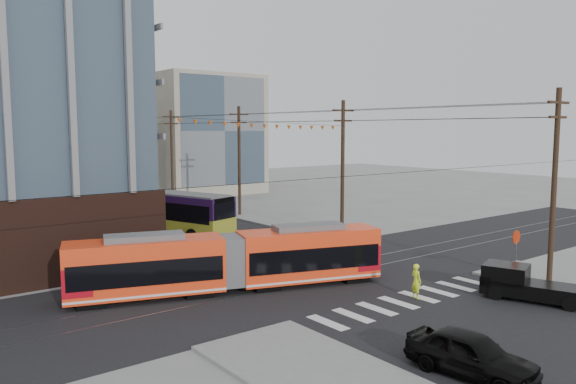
% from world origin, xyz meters
% --- Properties ---
extents(ground, '(160.00, 160.00, 0.00)m').
position_xyz_m(ground, '(0.00, 0.00, 0.00)').
color(ground, slate).
extents(bg_bldg_ne_near, '(14.00, 14.00, 16.00)m').
position_xyz_m(bg_bldg_ne_near, '(16.00, 48.00, 8.00)').
color(bg_bldg_ne_near, gray).
rests_on(bg_bldg_ne_near, ground).
extents(bg_bldg_ne_far, '(16.00, 16.00, 14.00)m').
position_xyz_m(bg_bldg_ne_far, '(18.00, 68.00, 7.00)').
color(bg_bldg_ne_far, '#8C99A5').
rests_on(bg_bldg_ne_far, ground).
extents(utility_pole_near, '(0.30, 0.30, 11.00)m').
position_xyz_m(utility_pole_near, '(8.50, -6.00, 5.50)').
color(utility_pole_near, black).
rests_on(utility_pole_near, ground).
extents(utility_pole_far, '(0.30, 0.30, 11.00)m').
position_xyz_m(utility_pole_far, '(8.50, 56.00, 5.50)').
color(utility_pole_far, black).
rests_on(utility_pole_far, ground).
extents(streetcar, '(16.88, 7.67, 3.28)m').
position_xyz_m(streetcar, '(-6.33, 4.03, 1.64)').
color(streetcar, '#F93D16').
rests_on(streetcar, ground).
extents(city_bus, '(6.69, 13.21, 3.68)m').
position_xyz_m(city_bus, '(-1.76, 21.57, 1.84)').
color(city_bus, '#220E35').
rests_on(city_bus, ground).
extents(pickup_truck, '(3.42, 5.41, 1.73)m').
position_xyz_m(pickup_truck, '(4.92, -7.08, 0.86)').
color(pickup_truck, black).
rests_on(pickup_truck, ground).
extents(black_sedan, '(2.43, 4.91, 1.61)m').
position_xyz_m(black_sedan, '(-5.26, -10.22, 0.80)').
color(black_sedan, black).
rests_on(black_sedan, ground).
extents(parked_car_silver, '(2.34, 5.11, 1.63)m').
position_xyz_m(parked_car_silver, '(-5.57, 12.00, 0.81)').
color(parked_car_silver, '#ACAEB3').
rests_on(parked_car_silver, ground).
extents(parked_car_white, '(2.52, 5.27, 1.48)m').
position_xyz_m(parked_car_white, '(-6.00, 16.37, 0.74)').
color(parked_car_white, silver).
rests_on(parked_car_white, ground).
extents(parked_car_grey, '(3.27, 5.64, 1.48)m').
position_xyz_m(parked_car_grey, '(-5.30, 26.10, 0.74)').
color(parked_car_grey, slate).
rests_on(parked_car_grey, ground).
extents(pedestrian, '(0.57, 0.74, 1.83)m').
position_xyz_m(pedestrian, '(0.52, -3.04, 0.91)').
color(pedestrian, '#E0FF29').
rests_on(pedestrian, ground).
extents(stop_sign, '(0.86, 0.86, 2.75)m').
position_xyz_m(stop_sign, '(7.88, -4.27, 1.38)').
color(stop_sign, '#B62406').
rests_on(stop_sign, ground).
extents(jersey_barrier, '(2.01, 3.62, 0.71)m').
position_xyz_m(jersey_barrier, '(8.30, 13.25, 0.36)').
color(jersey_barrier, '#57585E').
rests_on(jersey_barrier, ground).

